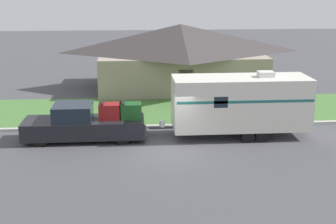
# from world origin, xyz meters

# --- Properties ---
(ground_plane) EXTENTS (120.00, 120.00, 0.00)m
(ground_plane) POSITION_xyz_m (0.00, 0.00, 0.00)
(ground_plane) COLOR #47474C
(curb_strip) EXTENTS (80.00, 0.30, 0.14)m
(curb_strip) POSITION_xyz_m (0.00, 3.75, 0.07)
(curb_strip) COLOR #ADADA8
(curb_strip) RESTS_ON ground_plane
(lawn_strip) EXTENTS (80.00, 7.00, 0.03)m
(lawn_strip) POSITION_xyz_m (0.00, 7.40, 0.01)
(lawn_strip) COLOR #477538
(lawn_strip) RESTS_ON ground_plane
(house_across_street) EXTENTS (13.19, 8.55, 4.87)m
(house_across_street) POSITION_xyz_m (1.95, 14.20, 2.53)
(house_across_street) COLOR gray
(house_across_street) RESTS_ON ground_plane
(pickup_truck) EXTENTS (6.31, 2.10, 2.03)m
(pickup_truck) POSITION_xyz_m (-4.23, 1.93, 0.88)
(pickup_truck) COLOR black
(pickup_truck) RESTS_ON ground_plane
(travel_trailer) EXTENTS (8.38, 2.45, 3.47)m
(travel_trailer) POSITION_xyz_m (3.86, 1.93, 1.83)
(travel_trailer) COLOR black
(travel_trailer) RESTS_ON ground_plane
(mailbox) EXTENTS (0.48, 0.20, 1.27)m
(mailbox) POSITION_xyz_m (8.03, 4.59, 0.98)
(mailbox) COLOR brown
(mailbox) RESTS_ON ground_plane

